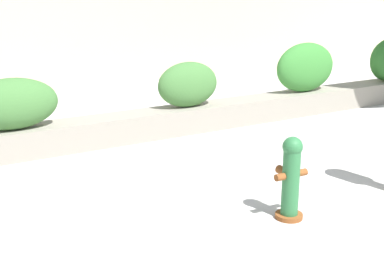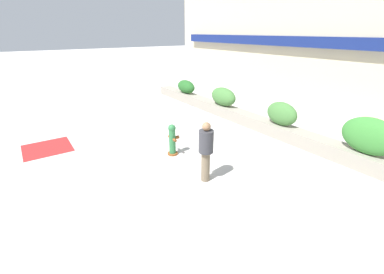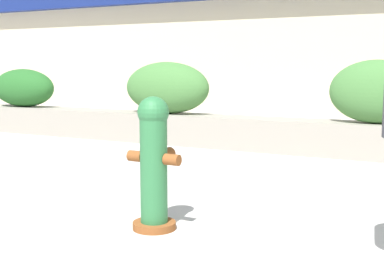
{
  "view_description": "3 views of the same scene",
  "coord_description": "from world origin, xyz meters",
  "px_view_note": "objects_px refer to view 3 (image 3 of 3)",
  "views": [
    {
      "loc": [
        -4.99,
        -3.09,
        2.89
      ],
      "look_at": [
        -1.23,
        3.27,
        0.76
      ],
      "focal_mm": 50.0,
      "sensor_mm": 36.0,
      "label": 1
    },
    {
      "loc": [
        6.16,
        -2.24,
        3.91
      ],
      "look_at": [
        -0.27,
        2.18,
        0.68
      ],
      "focal_mm": 24.0,
      "sensor_mm": 36.0,
      "label": 2
    },
    {
      "loc": [
        1.51,
        -1.9,
        1.32
      ],
      "look_at": [
        -0.75,
        2.39,
        0.67
      ],
      "focal_mm": 50.0,
      "sensor_mm": 36.0,
      "label": 3
    }
  ],
  "objects_px": {
    "fire_hydrant": "(154,162)",
    "hedge_bush_1": "(167,88)",
    "hedge_bush_2": "(376,92)",
    "hedge_bush_0": "(23,88)"
  },
  "relations": [
    {
      "from": "hedge_bush_0",
      "to": "fire_hydrant",
      "type": "relative_size",
      "value": 1.38
    },
    {
      "from": "hedge_bush_1",
      "to": "fire_hydrant",
      "type": "bearing_deg",
      "value": -60.75
    },
    {
      "from": "hedge_bush_1",
      "to": "hedge_bush_0",
      "type": "bearing_deg",
      "value": 180.0
    },
    {
      "from": "hedge_bush_0",
      "to": "hedge_bush_1",
      "type": "bearing_deg",
      "value": 0.0
    },
    {
      "from": "hedge_bush_0",
      "to": "fire_hydrant",
      "type": "distance_m",
      "value": 7.18
    },
    {
      "from": "hedge_bush_1",
      "to": "fire_hydrant",
      "type": "xyz_separation_m",
      "value": [
        2.41,
        -4.31,
        -0.39
      ]
    },
    {
      "from": "fire_hydrant",
      "to": "hedge_bush_1",
      "type": "bearing_deg",
      "value": 119.25
    },
    {
      "from": "hedge_bush_0",
      "to": "hedge_bush_2",
      "type": "bearing_deg",
      "value": 0.0
    },
    {
      "from": "hedge_bush_2",
      "to": "fire_hydrant",
      "type": "bearing_deg",
      "value": -103.29
    },
    {
      "from": "fire_hydrant",
      "to": "hedge_bush_2",
      "type": "bearing_deg",
      "value": 76.71
    }
  ]
}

